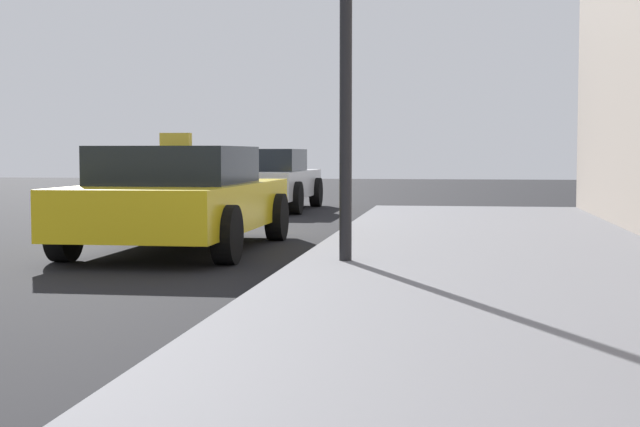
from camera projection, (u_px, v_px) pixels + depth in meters
car_yellow at (180, 197)px, 11.29m from camera, size 2.05×4.35×1.43m
car_white at (265, 179)px, 19.28m from camera, size 1.97×4.14×1.27m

